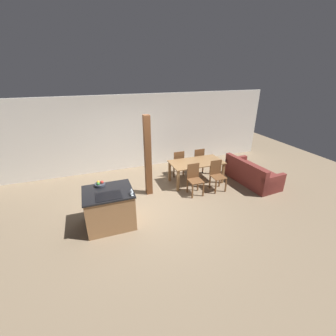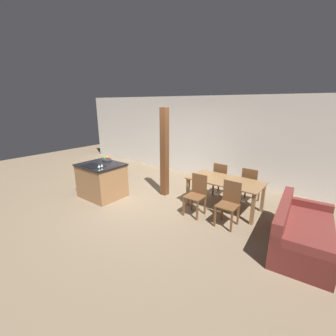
{
  "view_description": "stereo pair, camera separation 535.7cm",
  "coord_description": "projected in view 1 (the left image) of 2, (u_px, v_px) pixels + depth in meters",
  "views": [
    {
      "loc": [
        -1.35,
        -5.18,
        3.47
      ],
      "look_at": [
        0.6,
        0.2,
        0.95
      ],
      "focal_mm": 24.0,
      "sensor_mm": 36.0,
      "label": 1
    },
    {
      "loc": [
        3.78,
        -3.97,
        2.47
      ],
      "look_at": [
        0.6,
        0.2,
        0.95
      ],
      "focal_mm": 24.0,
      "sensor_mm": 36.0,
      "label": 2
    }
  ],
  "objects": [
    {
      "name": "wall_back",
      "position": [
        128.0,
        133.0,
        8.13
      ],
      "size": [
        11.2,
        0.08,
        2.7
      ],
      "color": "silver",
      "rests_on": "ground_plane"
    },
    {
      "name": "kitchen_island",
      "position": [
        110.0,
        208.0,
        5.32
      ],
      "size": [
        1.13,
        0.95,
        0.92
      ],
      "color": "#9E7047",
      "rests_on": "ground_plane"
    },
    {
      "name": "dining_chair_far_left",
      "position": [
        178.0,
        163.0,
        7.82
      ],
      "size": [
        0.4,
        0.4,
        0.93
      ],
      "rotation": [
        0.0,
        0.0,
        3.14
      ],
      "color": "brown",
      "rests_on": "ground_plane"
    },
    {
      "name": "fruit_bowl",
      "position": [
        100.0,
        184.0,
        5.35
      ],
      "size": [
        0.25,
        0.25,
        0.11
      ],
      "color": "#383D47",
      "rests_on": "kitchen_island"
    },
    {
      "name": "dining_chair_near_left",
      "position": [
        195.0,
        179.0,
        6.67
      ],
      "size": [
        0.4,
        0.4,
        0.93
      ],
      "color": "brown",
      "rests_on": "ground_plane"
    },
    {
      "name": "couch",
      "position": [
        252.0,
        175.0,
        7.43
      ],
      "size": [
        1.01,
        1.88,
        0.79
      ],
      "rotation": [
        0.0,
        0.0,
        1.65
      ],
      "color": "maroon",
      "rests_on": "ground_plane"
    },
    {
      "name": "dining_chair_near_right",
      "position": [
        217.0,
        175.0,
        6.91
      ],
      "size": [
        0.4,
        0.4,
        0.93
      ],
      "color": "brown",
      "rests_on": "ground_plane"
    },
    {
      "name": "wine_glass_near",
      "position": [
        132.0,
        191.0,
        4.9
      ],
      "size": [
        0.06,
        0.06,
        0.14
      ],
      "color": "silver",
      "rests_on": "kitchen_island"
    },
    {
      "name": "ground_plane",
      "position": [
        150.0,
        205.0,
        6.28
      ],
      "size": [
        16.0,
        16.0,
        0.0
      ],
      "primitive_type": "plane",
      "color": "#847056"
    },
    {
      "name": "wine_glass_middle",
      "position": [
        131.0,
        190.0,
        4.97
      ],
      "size": [
        0.06,
        0.06,
        0.14
      ],
      "color": "silver",
      "rests_on": "kitchen_island"
    },
    {
      "name": "timber_post",
      "position": [
        148.0,
        157.0,
        6.4
      ],
      "size": [
        0.18,
        0.18,
        2.37
      ],
      "color": "brown",
      "rests_on": "ground_plane"
    },
    {
      "name": "dining_table",
      "position": [
        196.0,
        165.0,
        7.31
      ],
      "size": [
        1.72,
        0.88,
        0.72
      ],
      "color": "olive",
      "rests_on": "ground_plane"
    },
    {
      "name": "dining_chair_far_right",
      "position": [
        198.0,
        160.0,
        8.06
      ],
      "size": [
        0.4,
        0.4,
        0.93
      ],
      "rotation": [
        0.0,
        0.0,
        3.14
      ],
      "color": "brown",
      "rests_on": "ground_plane"
    }
  ]
}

